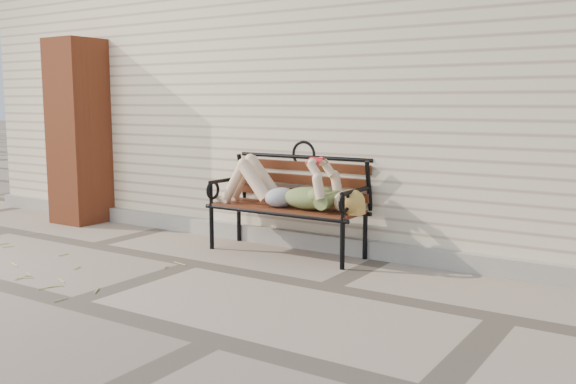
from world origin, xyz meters
The scene contains 7 objects.
ground centered at (0.00, 0.00, 0.00)m, with size 80.00×80.00×0.00m, color gray.
house_wall centered at (0.00, 3.00, 1.50)m, with size 8.00×4.00×3.00m, color beige.
foundation_strip centered at (0.00, 0.97, 0.07)m, with size 8.00×0.10×0.15m, color #A5A195.
brick_pillar centered at (-2.30, 0.75, 1.00)m, with size 0.50×0.50×2.00m, color brown.
garden_bench centered at (0.44, 0.80, 0.55)m, with size 1.52×0.61×0.98m.
reading_woman centered at (0.45, 0.68, 0.59)m, with size 1.44×0.33×0.45m.
straw_scatter centered at (-1.53, -0.56, 0.01)m, with size 2.82×1.77×0.01m.
Camera 1 is at (3.45, -3.91, 1.32)m, focal length 40.00 mm.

